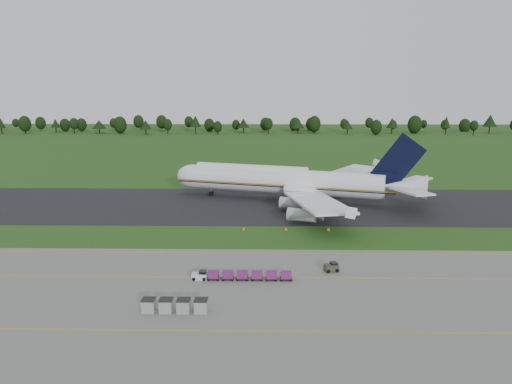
{
  "coord_description": "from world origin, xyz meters",
  "views": [
    {
      "loc": [
        4.75,
        -97.96,
        30.61
      ],
      "look_at": [
        2.94,
        2.0,
        9.06
      ],
      "focal_mm": 35.0,
      "sensor_mm": 36.0,
      "label": 1
    }
  ],
  "objects_px": {
    "baggage_train": "(240,275)",
    "utility_cart": "(331,268)",
    "uld_row": "(175,305)",
    "edge_markers": "(286,230)",
    "aircraft": "(288,181)"
  },
  "relations": [
    {
      "from": "utility_cart",
      "to": "uld_row",
      "type": "relative_size",
      "value": 0.28
    },
    {
      "from": "aircraft",
      "to": "edge_markers",
      "type": "bearing_deg",
      "value": -93.3
    },
    {
      "from": "baggage_train",
      "to": "edge_markers",
      "type": "xyz_separation_m",
      "value": [
        8.41,
        27.57,
        -0.55
      ]
    },
    {
      "from": "uld_row",
      "to": "edge_markers",
      "type": "height_order",
      "value": "uld_row"
    },
    {
      "from": "baggage_train",
      "to": "uld_row",
      "type": "height_order",
      "value": "uld_row"
    },
    {
      "from": "baggage_train",
      "to": "utility_cart",
      "type": "bearing_deg",
      "value": 14.61
    },
    {
      "from": "utility_cart",
      "to": "edge_markers",
      "type": "xyz_separation_m",
      "value": [
        -6.58,
        23.67,
        -0.39
      ]
    },
    {
      "from": "aircraft",
      "to": "uld_row",
      "type": "bearing_deg",
      "value": -105.33
    },
    {
      "from": "aircraft",
      "to": "utility_cart",
      "type": "height_order",
      "value": "aircraft"
    },
    {
      "from": "baggage_train",
      "to": "uld_row",
      "type": "relative_size",
      "value": 1.77
    },
    {
      "from": "edge_markers",
      "to": "uld_row",
      "type": "bearing_deg",
      "value": -113.26
    },
    {
      "from": "aircraft",
      "to": "edge_markers",
      "type": "distance_m",
      "value": 28.74
    },
    {
      "from": "utility_cart",
      "to": "baggage_train",
      "type": "bearing_deg",
      "value": -165.39
    },
    {
      "from": "utility_cart",
      "to": "edge_markers",
      "type": "relative_size",
      "value": 0.14
    },
    {
      "from": "aircraft",
      "to": "baggage_train",
      "type": "bearing_deg",
      "value": -100.2
    }
  ]
}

